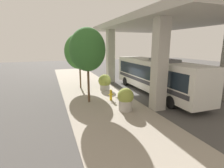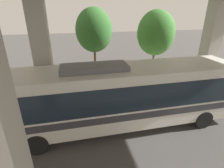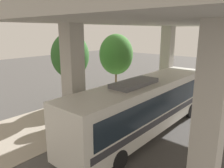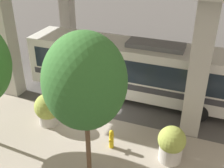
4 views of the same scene
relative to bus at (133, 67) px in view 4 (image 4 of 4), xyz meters
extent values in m
plane|color=#474442|center=(-2.71, 1.55, -1.94)|extent=(80.00, 80.00, 0.00)
cube|color=gray|center=(-5.71, 1.55, -1.93)|extent=(6.00, 40.00, 0.02)
cube|color=#ADA89E|center=(-2.21, -3.76, 1.39)|extent=(0.90, 0.90, 6.65)
cube|color=#ADA89E|center=(-2.21, 6.85, 1.39)|extent=(0.90, 0.90, 6.65)
cube|color=#ADA89E|center=(4.79, -3.76, 1.39)|extent=(0.90, 0.90, 6.65)
cube|color=#ADA89E|center=(4.79, 6.85, 1.39)|extent=(0.90, 0.90, 6.65)
cube|color=silver|center=(0.00, 0.01, -0.05)|extent=(2.51, 12.44, 2.88)
cube|color=#19232D|center=(0.00, 0.01, 0.30)|extent=(2.55, 11.44, 1.27)
cube|color=#333338|center=(0.00, 0.01, -0.62)|extent=(2.55, 11.81, 0.35)
cube|color=slate|center=(0.00, -1.24, 1.51)|extent=(1.25, 3.11, 0.24)
cylinder|color=black|center=(-1.17, 4.36, -1.44)|extent=(0.28, 1.00, 1.00)
cylinder|color=black|center=(1.17, 4.36, -1.44)|extent=(0.28, 1.00, 1.00)
cylinder|color=black|center=(-1.17, -4.03, -1.44)|extent=(0.28, 1.00, 1.00)
cylinder|color=black|center=(1.17, -4.03, -1.44)|extent=(0.28, 1.00, 1.00)
cylinder|color=gold|center=(-4.80, -0.54, -1.53)|extent=(0.22, 0.22, 0.82)
sphere|color=gold|center=(-4.80, -0.54, -1.05)|extent=(0.21, 0.21, 0.21)
cylinder|color=gold|center=(-4.96, -0.54, -1.40)|extent=(0.13, 0.10, 0.10)
cylinder|color=gold|center=(-4.64, -0.54, -1.40)|extent=(0.13, 0.10, 0.10)
cylinder|color=#ADA89E|center=(-4.61, -3.21, -1.54)|extent=(1.00, 1.00, 0.78)
sphere|color=olive|center=(-4.61, -3.21, -0.82)|extent=(1.19, 1.19, 1.19)
sphere|color=orange|center=(-4.48, -3.31, -1.01)|extent=(0.35, 0.35, 0.35)
cylinder|color=#ADA89E|center=(-4.19, 3.17, -1.62)|extent=(1.05, 1.05, 0.62)
sphere|color=olive|center=(-4.19, 3.17, -0.93)|extent=(1.37, 1.37, 1.37)
sphere|color=orange|center=(-4.06, 3.06, -1.17)|extent=(0.37, 0.37, 0.37)
cylinder|color=brown|center=(-6.71, -0.33, -0.17)|extent=(0.19, 0.19, 3.53)
ellipsoid|color=#2D6028|center=(-6.71, -0.33, 2.47)|extent=(2.91, 2.91, 3.49)
camera|label=1|loc=(-9.73, -14.41, 2.83)|focal=28.00mm
camera|label=2|loc=(7.74, -2.16, 3.99)|focal=28.00mm
camera|label=3|loc=(6.75, -10.98, 4.37)|focal=35.00mm
camera|label=4|loc=(-14.14, -4.19, 6.93)|focal=45.00mm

